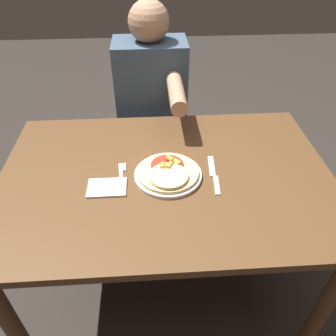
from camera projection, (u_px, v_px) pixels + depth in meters
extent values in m
plane|color=#2D2823|center=(167.00, 284.00, 1.70)|extent=(8.00, 8.00, 0.00)
cube|color=brown|center=(166.00, 177.00, 1.24)|extent=(1.25, 0.85, 0.03)
cylinder|color=brown|center=(15.00, 330.00, 1.16)|extent=(0.06, 0.06, 0.72)
cylinder|color=brown|center=(323.00, 310.00, 1.22)|extent=(0.06, 0.06, 0.72)
cylinder|color=brown|center=(56.00, 190.00, 1.72)|extent=(0.06, 0.06, 0.72)
cylinder|color=brown|center=(265.00, 181.00, 1.78)|extent=(0.06, 0.06, 0.72)
cylinder|color=silver|center=(168.00, 175.00, 1.21)|extent=(0.25, 0.25, 0.01)
cylinder|color=#E0C689|center=(168.00, 172.00, 1.20)|extent=(0.23, 0.23, 0.01)
cylinder|color=#B22D1E|center=(167.00, 165.00, 1.22)|extent=(0.12, 0.12, 0.00)
cylinder|color=beige|center=(169.00, 176.00, 1.17)|extent=(0.14, 0.14, 0.01)
cylinder|color=gold|center=(170.00, 159.00, 1.23)|extent=(0.03, 0.03, 0.02)
cylinder|color=gold|center=(177.00, 162.00, 1.22)|extent=(0.03, 0.04, 0.02)
cylinder|color=gold|center=(163.00, 166.00, 1.20)|extent=(0.02, 0.03, 0.02)
cylinder|color=gold|center=(169.00, 165.00, 1.20)|extent=(0.03, 0.04, 0.02)
cube|color=silver|center=(121.00, 182.00, 1.19)|extent=(0.02, 0.13, 0.00)
cube|color=silver|center=(122.00, 167.00, 1.25)|extent=(0.03, 0.05, 0.00)
cube|color=silver|center=(217.00, 185.00, 1.17)|extent=(0.03, 0.10, 0.00)
cube|color=silver|center=(212.00, 166.00, 1.26)|extent=(0.03, 0.12, 0.00)
cube|color=silver|center=(107.00, 188.00, 1.16)|extent=(0.14, 0.10, 0.01)
cylinder|color=#2D2D38|center=(141.00, 170.00, 2.00)|extent=(0.11, 0.11, 0.53)
cylinder|color=#2D2D38|center=(167.00, 169.00, 2.01)|extent=(0.11, 0.11, 0.53)
cube|color=#3D5166|center=(151.00, 92.00, 1.68)|extent=(0.35, 0.22, 0.51)
sphere|color=tan|center=(149.00, 21.00, 1.46)|extent=(0.19, 0.19, 0.19)
cylinder|color=tan|center=(176.00, 93.00, 1.41)|extent=(0.07, 0.30, 0.07)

